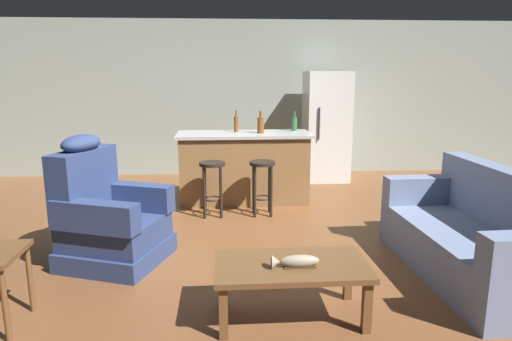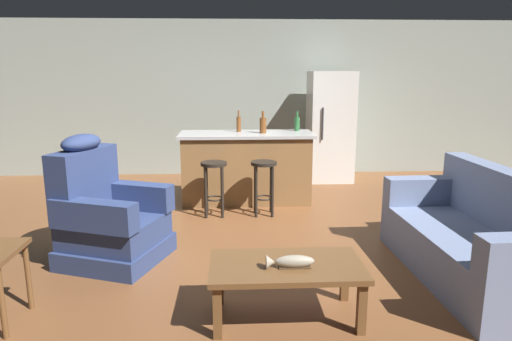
{
  "view_description": "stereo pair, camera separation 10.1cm",
  "coord_description": "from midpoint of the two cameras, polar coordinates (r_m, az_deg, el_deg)",
  "views": [
    {
      "loc": [
        -0.28,
        -4.74,
        1.78
      ],
      "look_at": [
        0.06,
        -0.1,
        0.75
      ],
      "focal_mm": 32.0,
      "sensor_mm": 36.0,
      "label": 1
    },
    {
      "loc": [
        -0.18,
        -4.75,
        1.78
      ],
      "look_at": [
        0.06,
        -0.1,
        0.75
      ],
      "focal_mm": 32.0,
      "sensor_mm": 36.0,
      "label": 2
    }
  ],
  "objects": [
    {
      "name": "back_wall",
      "position": [
        7.89,
        -2.52,
        8.96
      ],
      "size": [
        12.0,
        0.05,
        2.6
      ],
      "color": "#939E93",
      "rests_on": "ground_plane"
    },
    {
      "name": "coffee_table",
      "position": [
        3.36,
        3.54,
        -12.4
      ],
      "size": [
        1.1,
        0.6,
        0.42
      ],
      "color": "brown",
      "rests_on": "ground_plane"
    },
    {
      "name": "recliner_near_lamp",
      "position": [
        4.53,
        -18.71,
        -5.64
      ],
      "size": [
        1.07,
        1.07,
        1.2
      ],
      "rotation": [
        0.0,
        0.0,
        -0.35
      ],
      "color": "navy",
      "rests_on": "ground_plane"
    },
    {
      "name": "couch",
      "position": [
        4.43,
        25.14,
        -7.71
      ],
      "size": [
        0.9,
        1.93,
        0.94
      ],
      "rotation": [
        0.0,
        0.0,
        3.18
      ],
      "color": "#707FA3",
      "rests_on": "ground_plane"
    },
    {
      "name": "bottle_short_amber",
      "position": [
        6.39,
        4.36,
        5.9
      ],
      "size": [
        0.07,
        0.07,
        0.27
      ],
      "color": "#2D6B38",
      "rests_on": "kitchen_island"
    },
    {
      "name": "kitchen_island",
      "position": [
        6.23,
        -1.96,
        0.41
      ],
      "size": [
        1.8,
        0.7,
        0.95
      ],
      "color": "olive",
      "rests_on": "ground_plane"
    },
    {
      "name": "bottle_wine_dark",
      "position": [
        6.26,
        -2.96,
        5.85
      ],
      "size": [
        0.06,
        0.06,
        0.29
      ],
      "color": "brown",
      "rests_on": "kitchen_island"
    },
    {
      "name": "ground_plane",
      "position": [
        5.07,
        -1.33,
        -8.07
      ],
      "size": [
        12.0,
        12.0,
        0.0
      ],
      "color": "brown"
    },
    {
      "name": "bar_stool_right",
      "position": [
        5.63,
        0.28,
        -0.95
      ],
      "size": [
        0.32,
        0.32,
        0.68
      ],
      "color": "black",
      "rests_on": "ground_plane"
    },
    {
      "name": "fish_figurine",
      "position": [
        3.27,
        4.0,
        -11.29
      ],
      "size": [
        0.34,
        0.1,
        0.1
      ],
      "color": "#4C3823",
      "rests_on": "coffee_table"
    },
    {
      "name": "bar_stool_left",
      "position": [
        5.62,
        -5.97,
        -1.05
      ],
      "size": [
        0.32,
        0.32,
        0.68
      ],
      "color": "black",
      "rests_on": "ground_plane"
    },
    {
      "name": "bottle_tall_green",
      "position": [
        6.12,
        0.1,
        5.73
      ],
      "size": [
        0.09,
        0.09,
        0.29
      ],
      "color": "brown",
      "rests_on": "kitchen_island"
    },
    {
      "name": "refrigerator",
      "position": [
        7.53,
        8.39,
        5.46
      ],
      "size": [
        0.7,
        0.69,
        1.76
      ],
      "color": "white",
      "rests_on": "ground_plane"
    }
  ]
}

